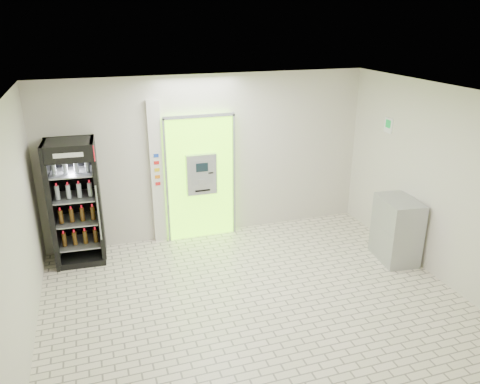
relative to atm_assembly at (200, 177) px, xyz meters
name	(u,v)px	position (x,y,z in m)	size (l,w,h in m)	color
ground	(254,301)	(0.20, -2.41, -1.17)	(6.00, 6.00, 0.00)	beige
room_shell	(256,183)	(0.20, -2.41, 0.67)	(6.00, 6.00, 6.00)	beige
atm_assembly	(200,177)	(0.00, 0.00, 0.00)	(1.30, 0.24, 2.33)	#83F918
pillar	(157,174)	(-0.78, 0.04, 0.13)	(0.22, 0.11, 2.60)	silver
beverage_cooler	(76,205)	(-2.18, -0.26, -0.17)	(0.82, 0.76, 2.09)	black
steel_cabinet	(397,230)	(2.92, -1.94, -0.62)	(0.66, 0.89, 1.10)	#999B9F
exit_sign	(389,125)	(3.19, -1.01, 0.95)	(0.02, 0.22, 0.26)	white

